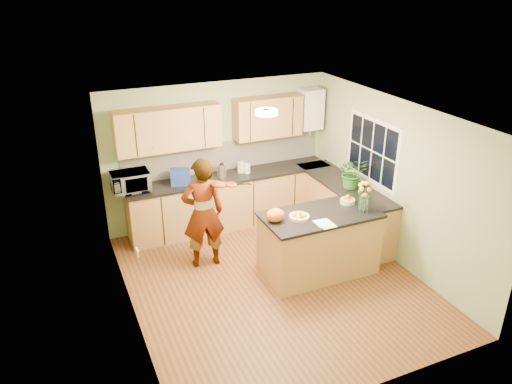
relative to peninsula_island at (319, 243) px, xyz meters
name	(u,v)px	position (x,y,z in m)	size (l,w,h in m)	color
floor	(274,281)	(-0.73, 0.02, -0.49)	(4.50, 4.50, 0.00)	#532F17
ceiling	(276,115)	(-0.73, 0.02, 2.01)	(4.00, 4.50, 0.02)	white
wall_back	(219,153)	(-0.73, 2.27, 0.76)	(4.00, 0.02, 2.50)	#94A777
wall_front	(374,294)	(-0.73, -2.23, 0.76)	(4.00, 0.02, 2.50)	#94A777
wall_left	(127,233)	(-2.73, 0.02, 0.76)	(0.02, 4.50, 2.50)	#94A777
wall_right	(394,181)	(1.27, 0.02, 0.76)	(0.02, 4.50, 2.50)	#94A777
back_counter	(231,200)	(-0.63, 1.97, -0.02)	(3.64, 0.62, 0.94)	#A26D40
right_counter	(343,209)	(0.97, 0.87, -0.02)	(0.62, 2.24, 0.94)	#A26D40
splashback	(225,156)	(-0.63, 2.25, 0.71)	(3.60, 0.02, 0.52)	beige
upper_cabinets	(211,124)	(-0.90, 2.10, 1.36)	(3.20, 0.34, 0.70)	#A26D40
boiler	(310,109)	(0.97, 2.11, 1.41)	(0.40, 0.30, 0.86)	white
window_right	(372,151)	(1.27, 0.62, 1.06)	(0.01, 1.30, 1.05)	white
light_switch	(137,253)	(-2.71, -0.58, 0.81)	(0.02, 0.09, 0.09)	white
ceiling_lamp	(266,112)	(-0.73, 0.32, 1.97)	(0.30, 0.30, 0.07)	#FFEABF
peninsula_island	(319,243)	(0.00, 0.00, 0.00)	(1.69, 0.87, 0.97)	#A26D40
fruit_dish	(299,216)	(-0.35, 0.00, 0.52)	(0.29, 0.29, 0.10)	beige
orange_bowl	(348,200)	(0.55, 0.15, 0.54)	(0.22, 0.22, 0.13)	beige
flower_vase	(365,190)	(0.60, -0.18, 0.82)	(0.27, 0.27, 0.50)	silver
orange_bag	(275,215)	(-0.70, 0.05, 0.58)	(0.26, 0.22, 0.19)	orange
papers	(326,224)	(-0.10, -0.30, 0.49)	(0.21, 0.28, 0.01)	white
violinist	(203,213)	(-1.48, 0.89, 0.38)	(0.63, 0.42, 1.74)	#E4AE8C
violin	(220,184)	(-1.28, 0.67, 0.90)	(0.62, 0.25, 0.12)	#4D1104
microwave	(130,182)	(-2.33, 1.96, 0.62)	(0.59, 0.40, 0.33)	white
blue_box	(180,177)	(-1.52, 1.93, 0.58)	(0.32, 0.23, 0.25)	navy
kettle	(222,170)	(-0.79, 1.96, 0.57)	(0.16, 0.16, 0.30)	silver
jar_cream	(241,167)	(-0.42, 2.01, 0.55)	(0.12, 0.12, 0.19)	beige
jar_white	(247,168)	(-0.33, 1.95, 0.54)	(0.11, 0.11, 0.17)	white
potted_plant	(352,173)	(0.97, 0.68, 0.71)	(0.47, 0.40, 0.52)	#296923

